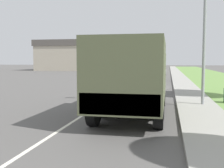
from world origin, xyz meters
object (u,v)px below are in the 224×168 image
(car_second_ahead, at_px, (151,74))
(car_third_ahead, at_px, (160,70))
(military_truck, at_px, (134,74))
(lamp_post, at_px, (199,21))
(car_nearest_ahead, at_px, (149,79))

(car_second_ahead, relative_size, car_third_ahead, 0.92)
(military_truck, xyz_separation_m, car_third_ahead, (0.05, 31.09, -0.92))
(military_truck, xyz_separation_m, car_second_ahead, (-0.48, 19.32, -0.93))
(military_truck, height_order, car_third_ahead, military_truck)
(car_second_ahead, height_order, lamp_post, lamp_post)
(car_second_ahead, xyz_separation_m, lamp_post, (3.11, -16.72, 3.24))
(car_nearest_ahead, bearing_deg, car_third_ahead, 89.27)
(car_second_ahead, relative_size, lamp_post, 0.68)
(military_truck, relative_size, lamp_post, 1.09)
(car_nearest_ahead, relative_size, car_second_ahead, 1.12)
(car_nearest_ahead, xyz_separation_m, lamp_post, (2.82, -9.11, 3.21))
(military_truck, bearing_deg, car_nearest_ahead, 90.96)
(military_truck, height_order, car_nearest_ahead, military_truck)
(car_third_ahead, height_order, lamp_post, lamp_post)
(car_nearest_ahead, height_order, car_second_ahead, car_nearest_ahead)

